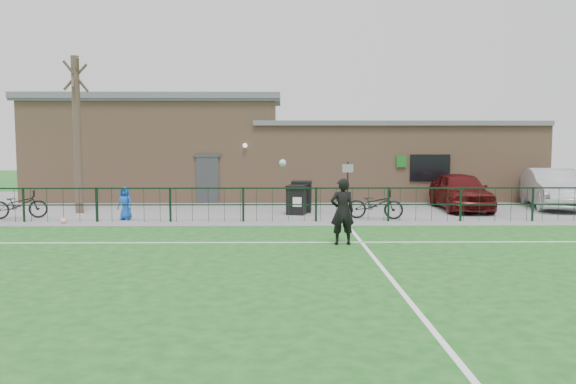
{
  "coord_description": "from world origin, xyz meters",
  "views": [
    {
      "loc": [
        -0.2,
        -11.14,
        2.71
      ],
      "look_at": [
        0.0,
        5.0,
        1.3
      ],
      "focal_mm": 35.0,
      "sensor_mm": 36.0,
      "label": 1
    }
  ],
  "objects_px": {
    "bare_tree": "(77,135)",
    "bicycle_c": "(19,205)",
    "sign_post": "(348,189)",
    "car_maroon": "(460,191)",
    "spectator_child": "(125,203)",
    "wheelie_bin_left": "(297,201)",
    "wheelie_bin_right": "(302,198)",
    "bicycle_e": "(375,204)",
    "car_silver": "(552,188)",
    "ball_ground": "(64,221)"
  },
  "relations": [
    {
      "from": "bare_tree",
      "to": "bicycle_c",
      "type": "height_order",
      "value": "bare_tree"
    },
    {
      "from": "sign_post",
      "to": "car_maroon",
      "type": "bearing_deg",
      "value": 19.91
    },
    {
      "from": "bicycle_c",
      "to": "spectator_child",
      "type": "height_order",
      "value": "spectator_child"
    },
    {
      "from": "wheelie_bin_left",
      "to": "wheelie_bin_right",
      "type": "relative_size",
      "value": 0.91
    },
    {
      "from": "spectator_child",
      "to": "bare_tree",
      "type": "bearing_deg",
      "value": 160.52
    },
    {
      "from": "wheelie_bin_right",
      "to": "car_maroon",
      "type": "height_order",
      "value": "car_maroon"
    },
    {
      "from": "bare_tree",
      "to": "car_maroon",
      "type": "relative_size",
      "value": 1.34
    },
    {
      "from": "bicycle_e",
      "to": "bicycle_c",
      "type": "bearing_deg",
      "value": 101.6
    },
    {
      "from": "bicycle_c",
      "to": "bicycle_e",
      "type": "height_order",
      "value": "bicycle_e"
    },
    {
      "from": "car_silver",
      "to": "bicycle_c",
      "type": "distance_m",
      "value": 20.84
    },
    {
      "from": "sign_post",
      "to": "bicycle_e",
      "type": "height_order",
      "value": "sign_post"
    },
    {
      "from": "bicycle_c",
      "to": "ball_ground",
      "type": "relative_size",
      "value": 9.36
    },
    {
      "from": "bare_tree",
      "to": "bicycle_e",
      "type": "bearing_deg",
      "value": -9.44
    },
    {
      "from": "car_silver",
      "to": "bicycle_e",
      "type": "relative_size",
      "value": 2.52
    },
    {
      "from": "wheelie_bin_right",
      "to": "ball_ground",
      "type": "height_order",
      "value": "wheelie_bin_right"
    },
    {
      "from": "bicycle_e",
      "to": "wheelie_bin_right",
      "type": "bearing_deg",
      "value": 63.18
    },
    {
      "from": "bare_tree",
      "to": "sign_post",
      "type": "xyz_separation_m",
      "value": [
        10.27,
        -0.91,
        -1.98
      ]
    },
    {
      "from": "wheelie_bin_right",
      "to": "car_silver",
      "type": "xyz_separation_m",
      "value": [
        10.44,
        1.16,
        0.26
      ]
    },
    {
      "from": "bare_tree",
      "to": "ball_ground",
      "type": "relative_size",
      "value": 29.4
    },
    {
      "from": "wheelie_bin_left",
      "to": "bicycle_c",
      "type": "relative_size",
      "value": 0.53
    },
    {
      "from": "wheelie_bin_right",
      "to": "car_maroon",
      "type": "distance_m",
      "value": 6.46
    },
    {
      "from": "sign_post",
      "to": "bicycle_e",
      "type": "distance_m",
      "value": 1.37
    },
    {
      "from": "wheelie_bin_right",
      "to": "car_maroon",
      "type": "bearing_deg",
      "value": 10.69
    },
    {
      "from": "car_silver",
      "to": "bicycle_e",
      "type": "height_order",
      "value": "car_silver"
    },
    {
      "from": "car_maroon",
      "to": "bicycle_c",
      "type": "distance_m",
      "value": 16.79
    },
    {
      "from": "bicycle_e",
      "to": "sign_post",
      "type": "bearing_deg",
      "value": 55.48
    },
    {
      "from": "wheelie_bin_left",
      "to": "car_maroon",
      "type": "bearing_deg",
      "value": 25.9
    },
    {
      "from": "wheelie_bin_right",
      "to": "spectator_child",
      "type": "xyz_separation_m",
      "value": [
        -6.29,
        -2.23,
        0.02
      ]
    },
    {
      "from": "bicycle_c",
      "to": "bare_tree",
      "type": "bearing_deg",
      "value": -61.41
    },
    {
      "from": "spectator_child",
      "to": "wheelie_bin_left",
      "type": "bearing_deg",
      "value": 34.73
    },
    {
      "from": "wheelie_bin_left",
      "to": "car_maroon",
      "type": "relative_size",
      "value": 0.23
    },
    {
      "from": "sign_post",
      "to": "bicycle_c",
      "type": "distance_m",
      "value": 11.87
    },
    {
      "from": "bicycle_e",
      "to": "ball_ground",
      "type": "distance_m",
      "value": 10.72
    },
    {
      "from": "wheelie_bin_right",
      "to": "sign_post",
      "type": "bearing_deg",
      "value": -29.03
    },
    {
      "from": "wheelie_bin_right",
      "to": "spectator_child",
      "type": "relative_size",
      "value": 0.96
    },
    {
      "from": "sign_post",
      "to": "spectator_child",
      "type": "xyz_separation_m",
      "value": [
        -7.95,
        -1.09,
        -0.42
      ]
    },
    {
      "from": "car_silver",
      "to": "spectator_child",
      "type": "relative_size",
      "value": 4.27
    },
    {
      "from": "bare_tree",
      "to": "wheelie_bin_right",
      "type": "relative_size",
      "value": 5.35
    },
    {
      "from": "bare_tree",
      "to": "sign_post",
      "type": "bearing_deg",
      "value": -5.07
    },
    {
      "from": "bare_tree",
      "to": "sign_post",
      "type": "relative_size",
      "value": 3.0
    },
    {
      "from": "bare_tree",
      "to": "bicycle_e",
      "type": "xyz_separation_m",
      "value": [
        11.15,
        -1.85,
        -2.46
      ]
    },
    {
      "from": "car_maroon",
      "to": "spectator_child",
      "type": "xyz_separation_m",
      "value": [
        -12.72,
        -2.81,
        -0.18
      ]
    },
    {
      "from": "wheelie_bin_left",
      "to": "sign_post",
      "type": "distance_m",
      "value": 1.97
    },
    {
      "from": "car_silver",
      "to": "ball_ground",
      "type": "xyz_separation_m",
      "value": [
        -18.56,
        -4.26,
        -0.74
      ]
    },
    {
      "from": "car_maroon",
      "to": "bicycle_c",
      "type": "height_order",
      "value": "car_maroon"
    },
    {
      "from": "wheelie_bin_right",
      "to": "wheelie_bin_left",
      "type": "bearing_deg",
      "value": -99.99
    },
    {
      "from": "wheelie_bin_left",
      "to": "bicycle_e",
      "type": "distance_m",
      "value": 3.05
    },
    {
      "from": "wheelie_bin_left",
      "to": "ball_ground",
      "type": "bearing_deg",
      "value": -149.2
    },
    {
      "from": "car_silver",
      "to": "spectator_child",
      "type": "distance_m",
      "value": 17.07
    },
    {
      "from": "wheelie_bin_left",
      "to": "car_silver",
      "type": "height_order",
      "value": "car_silver"
    }
  ]
}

